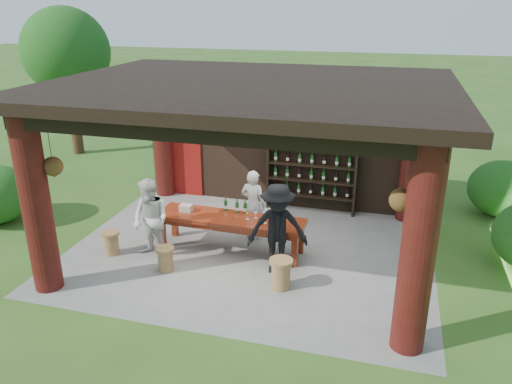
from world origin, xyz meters
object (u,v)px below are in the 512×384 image
(stool_near_left, at_px, (165,258))
(napkin_basket, at_px, (186,208))
(stool_near_right, at_px, (281,273))
(wine_shelf, at_px, (311,173))
(tasting_table, at_px, (231,222))
(stool_far_left, at_px, (111,242))
(host, at_px, (253,205))
(guest_woman, at_px, (151,220))
(guest_man, at_px, (277,229))

(stool_near_left, distance_m, napkin_basket, 1.32)
(stool_near_right, bearing_deg, wine_shelf, 91.67)
(tasting_table, distance_m, stool_far_left, 2.49)
(wine_shelf, bearing_deg, tasting_table, -115.55)
(napkin_basket, bearing_deg, host, 26.69)
(host, relative_size, guest_woman, 0.93)
(guest_woman, xyz_separation_m, guest_man, (2.54, 0.16, 0.05))
(tasting_table, height_order, napkin_basket, napkin_basket)
(stool_near_left, bearing_deg, wine_shelf, 59.62)
(wine_shelf, xyz_separation_m, stool_near_right, (0.11, -3.74, -0.67))
(stool_far_left, relative_size, guest_man, 0.28)
(guest_woman, bearing_deg, stool_near_left, -18.26)
(tasting_table, height_order, host, host)
(stool_near_left, xyz_separation_m, napkin_basket, (-0.05, 1.19, 0.56))
(stool_far_left, distance_m, host, 3.07)
(stool_near_left, distance_m, stool_near_right, 2.29)
(stool_near_left, distance_m, guest_man, 2.25)
(guest_woman, bearing_deg, stool_far_left, -152.85)
(host, bearing_deg, stool_far_left, 38.86)
(stool_near_left, distance_m, guest_woman, 0.84)
(guest_man, bearing_deg, napkin_basket, 147.17)
(stool_near_right, xyz_separation_m, host, (-1.05, 1.86, 0.48))
(guest_woman, bearing_deg, tasting_table, 50.25)
(tasting_table, distance_m, stool_near_right, 1.81)
(host, bearing_deg, stool_near_left, 64.74)
(stool_near_left, height_order, host, host)
(stool_near_left, xyz_separation_m, host, (1.24, 1.84, 0.52))
(host, relative_size, napkin_basket, 6.00)
(guest_man, bearing_deg, stool_near_right, -86.29)
(stool_far_left, bearing_deg, wine_shelf, 43.73)
(tasting_table, relative_size, stool_near_right, 5.45)
(guest_man, relative_size, napkin_basket, 6.84)
(tasting_table, xyz_separation_m, napkin_basket, (-1.00, 0.04, 0.19))
(stool_far_left, xyz_separation_m, guest_man, (3.45, 0.24, 0.63))
(stool_near_right, distance_m, stool_far_left, 3.68)
(stool_near_left, bearing_deg, host, 56.07)
(host, bearing_deg, guest_woman, 48.93)
(stool_far_left, xyz_separation_m, napkin_basket, (1.32, 0.87, 0.56))
(tasting_table, distance_m, host, 0.76)
(stool_near_right, bearing_deg, stool_far_left, 174.69)
(host, height_order, guest_woman, guest_woman)
(wine_shelf, xyz_separation_m, guest_woman, (-2.65, -3.33, -0.14))
(stool_near_left, height_order, stool_near_right, stool_near_right)
(tasting_table, relative_size, host, 1.99)
(stool_near_right, distance_m, guest_man, 0.85)
(stool_near_left, height_order, napkin_basket, napkin_basket)
(wine_shelf, bearing_deg, host, -116.63)
(tasting_table, height_order, guest_woman, guest_woman)
(stool_near_left, relative_size, stool_near_right, 0.85)
(guest_man, bearing_deg, guest_woman, 167.34)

